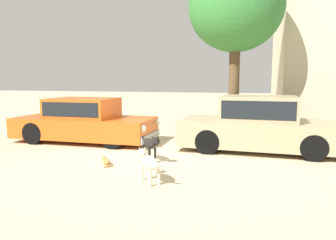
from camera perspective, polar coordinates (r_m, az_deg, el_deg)
The scene contains 7 objects.
ground_plane at distance 8.71m, azimuth -4.49°, elevation -5.90°, with size 80.00×80.00×0.00m, color #CCB78E.
parked_sedan_nearest at distance 10.51m, azimuth -14.85°, elevation -0.03°, with size 4.57×1.81×1.40m.
parked_sedan_second at distance 9.18m, azimuth 16.04°, elevation -0.72°, with size 4.57×1.97×1.54m.
stray_dog_spotted at distance 7.64m, azimuth -3.14°, elevation -4.37°, with size 0.72×0.82×0.69m.
stray_dog_tan at distance 6.22m, azimuth -3.47°, elevation -7.55°, with size 0.76×0.85×0.63m.
stray_cat at distance 7.70m, azimuth -11.10°, elevation -7.26°, with size 0.45×0.54×0.15m.
acacia_tree_left at distance 10.65m, azimuth 12.12°, elevation 19.15°, with size 2.96×2.66×5.65m.
Camera 1 is at (2.82, -8.00, 1.99)m, focal length 33.87 mm.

